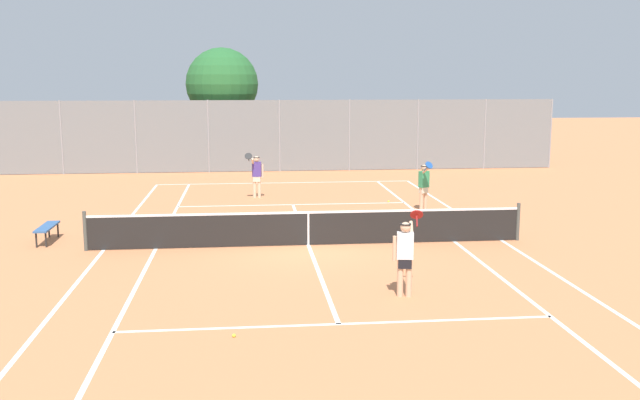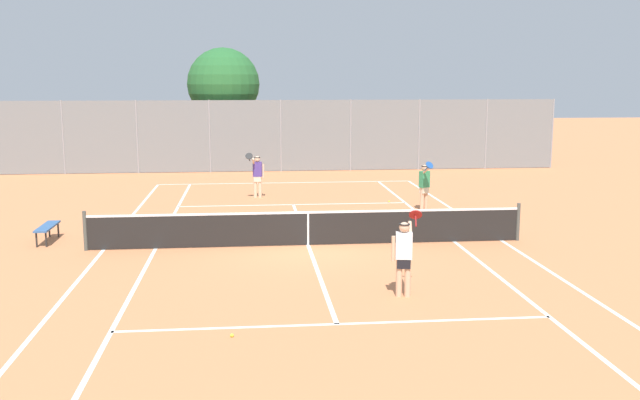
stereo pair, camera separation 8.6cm
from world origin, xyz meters
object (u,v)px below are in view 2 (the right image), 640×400
(player_near_side, at_px, (404,254))
(courtside_bench, at_px, (47,228))
(player_far_right, at_px, (425,184))
(tennis_net, at_px, (308,227))
(loose_tennis_ball_0, at_px, (232,335))
(tree_behind_left, at_px, (224,86))
(loose_tennis_ball_2, at_px, (389,201))
(player_far_left, at_px, (257,174))
(loose_tennis_ball_1, at_px, (137,240))

(player_near_side, relative_size, courtside_bench, 1.18)
(player_far_right, xyz_separation_m, courtside_bench, (-11.67, -3.61, -0.52))
(tennis_net, relative_size, courtside_bench, 8.00)
(player_far_right, distance_m, loose_tennis_ball_0, 13.30)
(player_near_side, distance_m, loose_tennis_ball_0, 4.19)
(tree_behind_left, bearing_deg, courtside_bench, -104.82)
(tennis_net, relative_size, player_near_side, 6.76)
(loose_tennis_ball_2, bearing_deg, player_far_left, 162.21)
(player_far_right, bearing_deg, loose_tennis_ball_2, 116.37)
(loose_tennis_ball_0, distance_m, loose_tennis_ball_2, 14.49)
(player_near_side, distance_m, courtside_bench, 10.68)
(player_near_side, bearing_deg, tennis_net, 108.35)
(loose_tennis_ball_1, xyz_separation_m, loose_tennis_ball_2, (8.33, 5.50, 0.00))
(player_far_left, height_order, loose_tennis_ball_2, player_far_left)
(tree_behind_left, bearing_deg, player_far_left, -81.49)
(player_far_right, bearing_deg, loose_tennis_ball_0, -118.69)
(loose_tennis_ball_2, bearing_deg, tennis_net, -118.58)
(player_near_side, xyz_separation_m, loose_tennis_ball_2, (1.95, 11.36, -0.89))
(player_near_side, distance_m, loose_tennis_ball_1, 8.71)
(tennis_net, relative_size, tree_behind_left, 1.98)
(player_far_left, bearing_deg, courtside_bench, -130.75)
(tennis_net, height_order, courtside_bench, tennis_net)
(loose_tennis_ball_1, height_order, courtside_bench, courtside_bench)
(tennis_net, relative_size, player_far_right, 6.76)
(player_near_side, height_order, tree_behind_left, tree_behind_left)
(player_far_right, distance_m, courtside_bench, 12.23)
(tennis_net, distance_m, loose_tennis_ball_0, 7.17)
(loose_tennis_ball_1, bearing_deg, courtside_bench, 177.32)
(player_far_left, xyz_separation_m, player_far_right, (5.70, -3.32, 0.00))
(player_far_right, xyz_separation_m, tree_behind_left, (-7.19, 13.30, 3.20))
(loose_tennis_ball_0, height_order, courtside_bench, courtside_bench)
(player_far_left, xyz_separation_m, courtside_bench, (-5.97, -6.93, -0.52))
(loose_tennis_ball_0, xyz_separation_m, tree_behind_left, (-0.82, 24.94, 4.09))
(player_near_side, height_order, player_far_left, same)
(tree_behind_left, bearing_deg, loose_tennis_ball_1, -96.74)
(loose_tennis_ball_1, bearing_deg, loose_tennis_ball_0, -70.28)
(loose_tennis_ball_0, relative_size, courtside_bench, 0.04)
(loose_tennis_ball_2, relative_size, tree_behind_left, 0.01)
(tree_behind_left, bearing_deg, player_near_side, -79.21)
(player_far_left, bearing_deg, loose_tennis_ball_2, -17.79)
(player_far_left, relative_size, courtside_bench, 1.18)
(loose_tennis_ball_2, bearing_deg, player_far_right, -63.63)
(player_near_side, bearing_deg, loose_tennis_ball_0, -149.88)
(player_far_left, relative_size, loose_tennis_ball_0, 26.88)
(tennis_net, xyz_separation_m, courtside_bench, (-7.24, 1.15, -0.10))
(player_far_right, xyz_separation_m, loose_tennis_ball_1, (-9.21, -3.73, -0.89))
(loose_tennis_ball_0, bearing_deg, tennis_net, 74.27)
(player_near_side, relative_size, loose_tennis_ball_2, 26.88)
(tennis_net, relative_size, loose_tennis_ball_2, 181.82)
(loose_tennis_ball_2, bearing_deg, loose_tennis_ball_0, -112.28)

